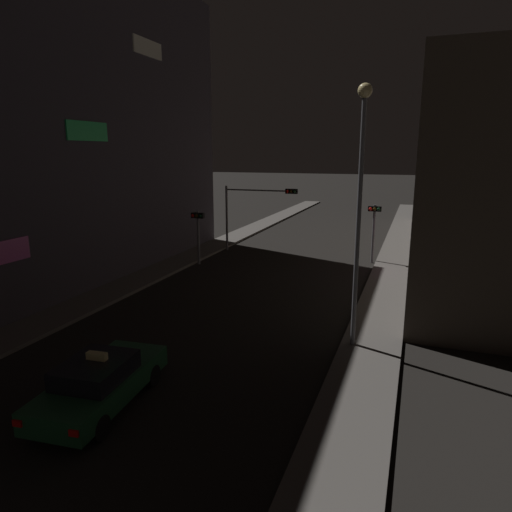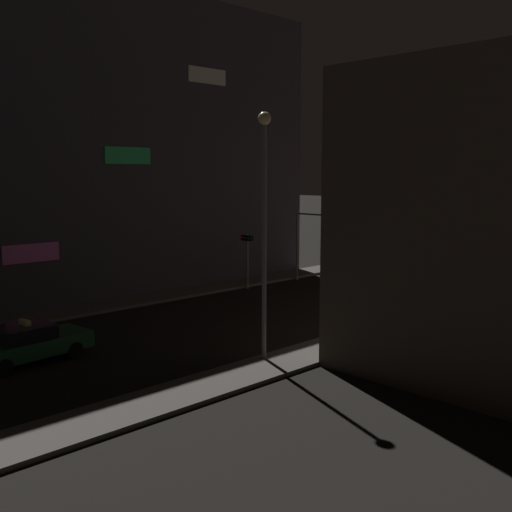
{
  "view_description": "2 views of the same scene",
  "coord_description": "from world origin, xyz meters",
  "px_view_note": "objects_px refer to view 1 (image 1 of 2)",
  "views": [
    {
      "loc": [
        7.57,
        0.48,
        6.82
      ],
      "look_at": [
        0.19,
        21.13,
        1.8
      ],
      "focal_mm": 31.89,
      "sensor_mm": 36.0,
      "label": 1
    },
    {
      "loc": [
        20.76,
        0.75,
        6.81
      ],
      "look_at": [
        -0.89,
        21.92,
        2.7
      ],
      "focal_mm": 42.41,
      "sensor_mm": 36.0,
      "label": 2
    }
  ],
  "objects_px": {
    "traffic_light_right_kerb": "(374,221)",
    "taxi": "(100,382)",
    "street_lamp_near_block": "(360,186)",
    "traffic_light_overhead": "(255,204)",
    "traffic_light_left_kerb": "(198,226)"
  },
  "relations": [
    {
      "from": "traffic_light_left_kerb",
      "to": "traffic_light_overhead",
      "type": "bearing_deg",
      "value": 64.26
    },
    {
      "from": "street_lamp_near_block",
      "to": "taxi",
      "type": "bearing_deg",
      "value": -133.7
    },
    {
      "from": "traffic_light_overhead",
      "to": "traffic_light_left_kerb",
      "type": "distance_m",
      "value": 5.06
    },
    {
      "from": "traffic_light_right_kerb",
      "to": "taxi",
      "type": "bearing_deg",
      "value": -105.07
    },
    {
      "from": "traffic_light_left_kerb",
      "to": "traffic_light_right_kerb",
      "type": "height_order",
      "value": "traffic_light_right_kerb"
    },
    {
      "from": "taxi",
      "to": "traffic_light_left_kerb",
      "type": "xyz_separation_m",
      "value": [
        -4.87,
        15.59,
        1.66
      ]
    },
    {
      "from": "taxi",
      "to": "traffic_light_overhead",
      "type": "distance_m",
      "value": 20.41
    },
    {
      "from": "traffic_light_right_kerb",
      "to": "street_lamp_near_block",
      "type": "relative_size",
      "value": 0.42
    },
    {
      "from": "traffic_light_right_kerb",
      "to": "traffic_light_overhead",
      "type": "bearing_deg",
      "value": 176.51
    },
    {
      "from": "traffic_light_overhead",
      "to": "taxi",
      "type": "bearing_deg",
      "value": -82.28
    },
    {
      "from": "traffic_light_overhead",
      "to": "street_lamp_near_block",
      "type": "distance_m",
      "value": 16.5
    },
    {
      "from": "traffic_light_overhead",
      "to": "traffic_light_right_kerb",
      "type": "xyz_separation_m",
      "value": [
        7.99,
        -0.49,
        -0.75
      ]
    },
    {
      "from": "taxi",
      "to": "traffic_light_overhead",
      "type": "relative_size",
      "value": 0.89
    },
    {
      "from": "taxi",
      "to": "traffic_light_left_kerb",
      "type": "distance_m",
      "value": 16.41
    },
    {
      "from": "traffic_light_overhead",
      "to": "traffic_light_left_kerb",
      "type": "xyz_separation_m",
      "value": [
        -2.15,
        -4.47,
        -1.0
      ]
    }
  ]
}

